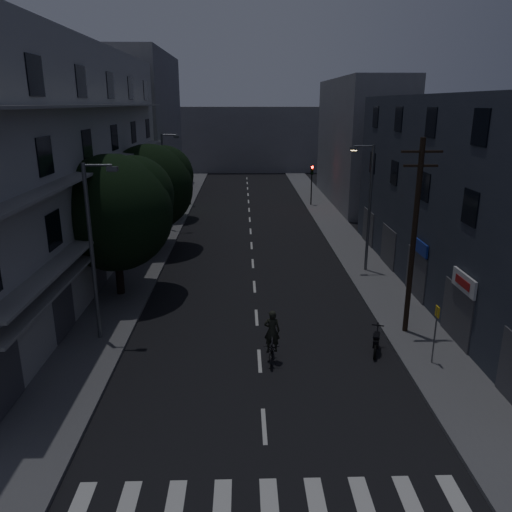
{
  "coord_description": "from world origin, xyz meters",
  "views": [
    {
      "loc": [
        -0.68,
        -12.53,
        10.54
      ],
      "look_at": [
        0.0,
        12.0,
        3.0
      ],
      "focal_mm": 35.0,
      "sensor_mm": 36.0,
      "label": 1
    }
  ],
  "objects_px": {
    "bus_stop_sign": "(436,324)",
    "motorcycle": "(376,343)",
    "cyclist": "(272,344)",
    "utility_pole": "(414,235)"
  },
  "relations": [
    {
      "from": "utility_pole",
      "to": "bus_stop_sign",
      "type": "distance_m",
      "value": 4.28
    },
    {
      "from": "utility_pole",
      "to": "cyclist",
      "type": "height_order",
      "value": "utility_pole"
    },
    {
      "from": "utility_pole",
      "to": "motorcycle",
      "type": "height_order",
      "value": "utility_pole"
    },
    {
      "from": "bus_stop_sign",
      "to": "motorcycle",
      "type": "bearing_deg",
      "value": 148.7
    },
    {
      "from": "utility_pole",
      "to": "motorcycle",
      "type": "distance_m",
      "value": 5.12
    },
    {
      "from": "motorcycle",
      "to": "utility_pole",
      "type": "bearing_deg",
      "value": 62.45
    },
    {
      "from": "motorcycle",
      "to": "cyclist",
      "type": "height_order",
      "value": "cyclist"
    },
    {
      "from": "bus_stop_sign",
      "to": "cyclist",
      "type": "height_order",
      "value": "bus_stop_sign"
    },
    {
      "from": "utility_pole",
      "to": "cyclist",
      "type": "bearing_deg",
      "value": -159.1
    },
    {
      "from": "motorcycle",
      "to": "cyclist",
      "type": "xyz_separation_m",
      "value": [
        -4.64,
        -0.65,
        0.32
      ]
    }
  ]
}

